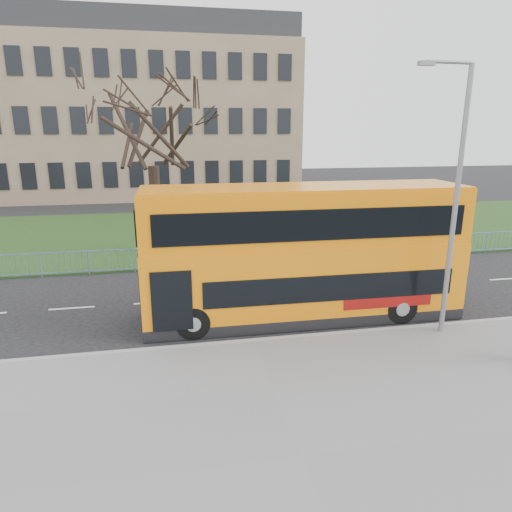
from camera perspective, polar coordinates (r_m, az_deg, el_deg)
The scene contains 9 objects.
ground at distance 15.54m, azimuth -1.41°, elevation -8.39°, with size 120.00×120.00×0.00m, color black.
pavement at distance 9.85m, azimuth 5.64°, elevation -23.90°, with size 80.00×10.50×0.12m, color slate.
kerb at distance 14.12m, azimuth -0.37°, elevation -10.65°, with size 80.00×0.20×0.14m, color gray.
grass_verge at distance 29.09m, azimuth -6.04°, elevation 3.05°, with size 80.00×15.40×0.08m, color #1B3914.
guard_railing at distance 21.52m, azimuth -4.31°, elevation 0.01°, with size 40.00×0.12×1.10m, color #668BB5, non-canonical shape.
bare_tree at distance 24.04m, azimuth -12.82°, elevation 12.92°, with size 7.38×7.38×10.54m, color black, non-canonical shape.
civic_building at distance 49.09m, azimuth -14.54°, elevation 15.92°, with size 30.00×15.00×14.00m, color #896E56.
yellow_bus at distance 15.40m, azimuth 6.00°, elevation 0.78°, with size 10.71×2.69×4.47m.
street_lamp at distance 14.64m, azimuth 23.49°, elevation 7.17°, with size 1.69×0.22×7.98m.
Camera 1 is at (-2.29, -14.01, 6.31)m, focal length 32.00 mm.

